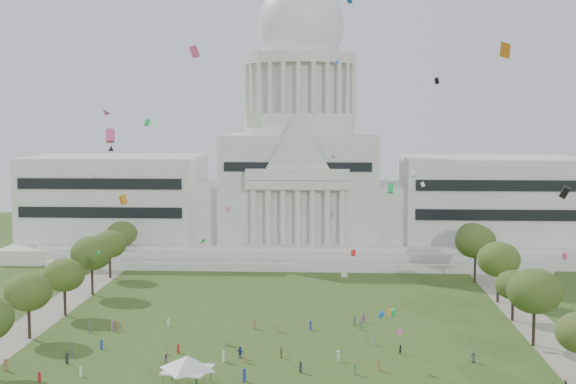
% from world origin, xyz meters
% --- Properties ---
extents(ground, '(400.00, 400.00, 0.00)m').
position_xyz_m(ground, '(0.00, 0.00, 0.00)').
color(ground, '#334B1A').
rests_on(ground, ground).
extents(capitol, '(160.00, 64.50, 91.30)m').
position_xyz_m(capitol, '(0.00, 113.59, 22.30)').
color(capitol, silver).
rests_on(capitol, ground).
extents(path_left, '(8.00, 160.00, 0.04)m').
position_xyz_m(path_left, '(-48.00, 30.00, 0.02)').
color(path_left, gray).
rests_on(path_left, ground).
extents(path_right, '(8.00, 160.00, 0.04)m').
position_xyz_m(path_right, '(48.00, 30.00, 0.02)').
color(path_right, gray).
rests_on(path_right, ground).
extents(row_tree_l_2, '(8.42, 8.42, 11.97)m').
position_xyz_m(row_tree_l_2, '(-45.04, 17.30, 8.51)').
color(row_tree_l_2, black).
rests_on(row_tree_l_2, ground).
extents(row_tree_r_2, '(9.55, 9.55, 13.58)m').
position_xyz_m(row_tree_r_2, '(44.17, 17.44, 9.66)').
color(row_tree_r_2, black).
rests_on(row_tree_r_2, ground).
extents(row_tree_l_3, '(8.12, 8.12, 11.55)m').
position_xyz_m(row_tree_l_3, '(-44.09, 33.92, 8.21)').
color(row_tree_l_3, black).
rests_on(row_tree_l_3, ground).
extents(row_tree_r_3, '(7.01, 7.01, 9.98)m').
position_xyz_m(row_tree_r_3, '(44.40, 34.48, 7.08)').
color(row_tree_r_3, black).
rests_on(row_tree_r_3, ground).
extents(row_tree_l_4, '(9.29, 9.29, 13.21)m').
position_xyz_m(row_tree_l_4, '(-44.08, 52.42, 9.39)').
color(row_tree_l_4, black).
rests_on(row_tree_l_4, ground).
extents(row_tree_r_4, '(9.19, 9.19, 13.06)m').
position_xyz_m(row_tree_r_4, '(44.76, 50.04, 9.29)').
color(row_tree_r_4, black).
rests_on(row_tree_r_4, ground).
extents(row_tree_l_5, '(8.33, 8.33, 11.85)m').
position_xyz_m(row_tree_l_5, '(-45.22, 71.01, 8.42)').
color(row_tree_l_5, black).
rests_on(row_tree_l_5, ground).
extents(row_tree_r_5, '(9.82, 9.82, 13.96)m').
position_xyz_m(row_tree_r_5, '(43.49, 70.19, 9.93)').
color(row_tree_r_5, black).
rests_on(row_tree_r_5, ground).
extents(row_tree_l_6, '(8.19, 8.19, 11.64)m').
position_xyz_m(row_tree_l_6, '(-46.87, 89.14, 8.27)').
color(row_tree_l_6, black).
rests_on(row_tree_l_6, ground).
extents(row_tree_r_6, '(8.42, 8.42, 11.97)m').
position_xyz_m(row_tree_r_6, '(45.96, 88.13, 8.51)').
color(row_tree_r_6, black).
rests_on(row_tree_r_6, ground).
extents(event_tent, '(10.46, 10.46, 4.96)m').
position_xyz_m(event_tent, '(-12.08, -7.02, 3.85)').
color(event_tent, '#4C4C4C').
rests_on(event_tent, ground).
extents(person_0, '(1.01, 0.83, 1.76)m').
position_xyz_m(person_0, '(32.10, 7.44, 0.88)').
color(person_0, '#4C4C51').
rests_on(person_0, ground).
extents(person_2, '(0.90, 0.82, 1.58)m').
position_xyz_m(person_2, '(20.72, 11.24, 0.79)').
color(person_2, '#26262B').
rests_on(person_2, ground).
extents(person_3, '(1.08, 1.30, 1.79)m').
position_xyz_m(person_3, '(10.18, 6.91, 0.90)').
color(person_3, silver).
rests_on(person_3, ground).
extents(person_4, '(0.82, 1.16, 1.78)m').
position_xyz_m(person_4, '(0.79, 8.04, 0.89)').
color(person_4, olive).
rests_on(person_4, ground).
extents(person_5, '(1.83, 1.62, 1.91)m').
position_xyz_m(person_5, '(-5.97, 7.83, 0.95)').
color(person_5, navy).
rests_on(person_5, ground).
extents(person_7, '(0.72, 0.77, 1.70)m').
position_xyz_m(person_7, '(-10.77, -6.87, 0.85)').
color(person_7, '#33723F').
rests_on(person_7, ground).
extents(person_8, '(0.77, 0.52, 1.51)m').
position_xyz_m(person_8, '(-17.68, 4.33, 0.75)').
color(person_8, '#994C8C').
rests_on(person_8, ground).
extents(person_9, '(0.78, 1.17, 1.67)m').
position_xyz_m(person_9, '(12.75, 0.28, 0.84)').
color(person_9, '#33723F').
rests_on(person_9, ground).
extents(person_10, '(0.69, 1.05, 1.67)m').
position_xyz_m(person_10, '(16.38, 16.50, 0.83)').
color(person_10, silver).
rests_on(person_10, ground).
extents(distant_crowd, '(58.95, 37.79, 1.95)m').
position_xyz_m(distant_crowd, '(-12.87, 13.08, 0.87)').
color(distant_crowd, olive).
rests_on(distant_crowd, ground).
extents(kite_swarm, '(88.09, 97.54, 56.06)m').
position_xyz_m(kite_swarm, '(1.17, 10.00, 29.82)').
color(kite_swarm, white).
rests_on(kite_swarm, ground).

